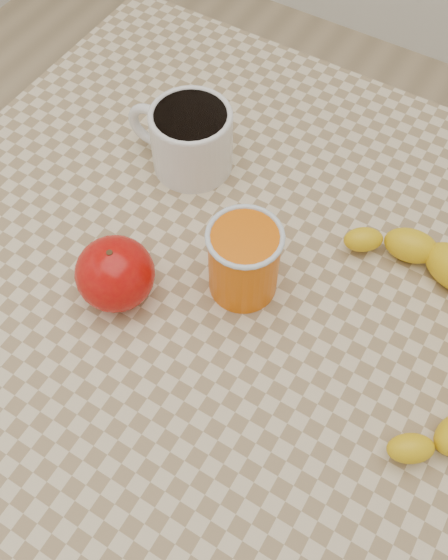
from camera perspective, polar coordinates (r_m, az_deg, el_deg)
The scene contains 6 objects.
ground at distance 1.38m, azimuth -0.00°, elevation -17.31°, with size 3.00×3.00×0.00m, color tan.
table at distance 0.76m, azimuth -0.00°, elevation -4.27°, with size 0.80×0.80×0.75m.
coffee_mug at distance 0.76m, azimuth -3.17°, elevation 12.95°, with size 0.14×0.11×0.08m.
orange_juice_glass at distance 0.65m, azimuth 1.83°, elevation 1.83°, with size 0.08×0.08×0.09m.
apple at distance 0.66m, azimuth -9.92°, elevation 0.58°, with size 0.10×0.10×0.08m.
banana at distance 0.66m, azimuth 18.70°, elevation -4.81°, with size 0.33×0.38×0.05m, color yellow, non-canonical shape.
Camera 1 is at (0.18, -0.30, 1.33)m, focal length 40.00 mm.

